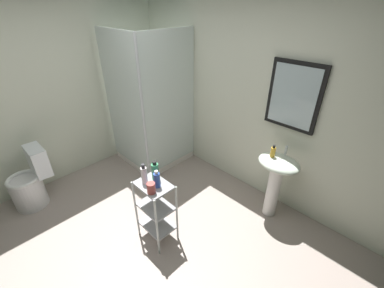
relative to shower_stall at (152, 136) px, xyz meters
The scene contains 13 objects.
ground_plane 1.77m from the shower_stall, 46.19° to the right, with size 4.20×4.20×0.02m, color #A19188.
wall_back 1.56m from the shower_stall, 27.53° to the left, with size 4.20×0.14×2.50m.
wall_left 1.61m from the shower_stall, 118.60° to the right, with size 0.10×4.20×2.50m, color silver.
shower_stall is the anchor object (origin of this frame).
pedestal_sink 1.95m from the shower_stall, ahead, with size 0.46×0.37×0.81m.
sink_faucet 2.01m from the shower_stall, 12.02° to the left, with size 0.03×0.03×0.10m, color silver.
toilet 1.71m from the shower_stall, 100.18° to the right, with size 0.37×0.49×0.76m.
storage_cart 1.53m from the shower_stall, 36.01° to the right, with size 0.38×0.28×0.74m.
hand_soap_bottle 1.91m from the shower_stall, ahead, with size 0.05×0.05×0.14m.
shampoo_bottle_blue 1.61m from the shower_stall, 34.59° to the right, with size 0.06×0.06×0.18m.
lotion_bottle_white 1.54m from the shower_stall, 39.10° to the right, with size 0.06×0.06×0.22m.
body_wash_bottle_green 1.49m from the shower_stall, 34.94° to the right, with size 0.07×0.07×0.21m.
rinse_cup 1.68m from the shower_stall, 36.67° to the right, with size 0.08×0.08×0.11m, color #B24742.
Camera 1 is at (1.65, -0.74, 2.30)m, focal length 23.21 mm.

